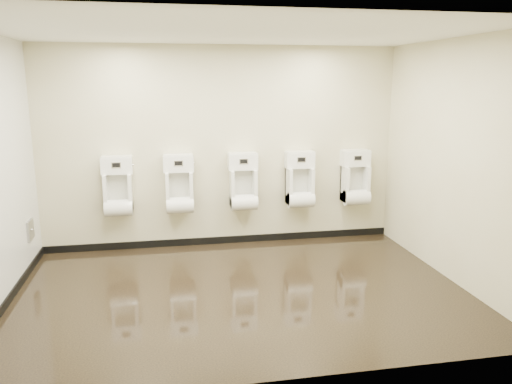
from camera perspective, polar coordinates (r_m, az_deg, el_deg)
ground at (r=5.73m, az=-1.61°, el=-11.27°), size 5.00×3.50×0.00m
ceiling at (r=5.26m, az=-1.81°, el=17.84°), size 5.00×3.50×0.00m
back_wall at (r=7.04m, az=-3.92°, el=5.06°), size 5.00×0.02×2.80m
front_wall at (r=3.64m, az=2.57°, el=-2.01°), size 5.00×0.02×2.80m
right_wall at (r=6.21m, az=21.76°, el=3.19°), size 0.02×3.50×2.80m
skirting_back at (r=7.32m, az=-3.75°, el=-5.48°), size 5.00×0.02×0.10m
skirting_left at (r=5.90m, az=-26.77°, el=-11.45°), size 0.02×3.50×0.10m
access_panel at (r=6.84m, az=-24.39°, el=-3.98°), size 0.04×0.25×0.25m
urinal_0 at (r=6.97m, az=-15.48°, el=0.16°), size 0.42×0.32×0.79m
urinal_1 at (r=6.94m, az=-8.77°, el=0.43°), size 0.42×0.32×0.79m
urinal_2 at (r=7.02m, az=-1.47°, el=0.72°), size 0.42×0.32×0.79m
urinal_3 at (r=7.20m, az=5.04°, el=0.96°), size 0.42×0.32×0.79m
urinal_4 at (r=7.47m, az=11.29°, el=1.19°), size 0.42×0.32×0.79m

